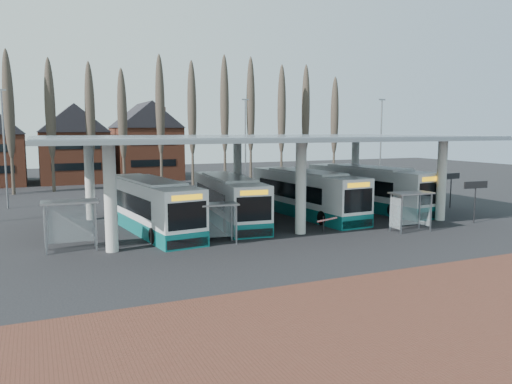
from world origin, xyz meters
name	(u,v)px	position (x,y,z in m)	size (l,w,h in m)	color
ground	(320,241)	(0.00, 0.00, 0.00)	(140.00, 140.00, 0.00)	black
brick_strip	(480,303)	(0.00, -12.00, 0.01)	(70.00, 10.00, 0.03)	#4F2B1F
station_canopy	(265,144)	(0.00, 8.00, 5.68)	(32.00, 16.00, 6.34)	beige
poplar_row	(176,113)	(0.00, 33.00, 8.78)	(45.10, 1.10, 14.50)	#473D33
townhouse_row	(33,136)	(-15.75, 44.00, 5.94)	(36.80, 10.30, 12.25)	brown
lamp_post_a	(4,147)	(-18.00, 22.00, 5.34)	(0.80, 0.16, 10.17)	slate
lamp_post_b	(245,143)	(6.00, 26.00, 5.34)	(0.80, 0.16, 10.17)	slate
lamp_post_c	(381,143)	(20.00, 20.00, 5.34)	(0.80, 0.16, 10.17)	slate
bus_0	(150,206)	(-8.76, 7.54, 1.65)	(4.18, 12.84, 3.50)	silver
bus_1	(228,200)	(-2.80, 8.43, 1.61)	(3.82, 12.46, 3.41)	silver
bus_2	(305,194)	(3.84, 8.60, 1.69)	(3.59, 13.03, 3.58)	silver
bus_3	(367,189)	(10.39, 9.39, 1.73)	(4.47, 13.43, 3.66)	silver
shelter_0	(70,214)	(-14.04, 3.87, 2.05)	(3.11, 1.66, 2.82)	gray
shelter_1	(215,214)	(-6.09, 2.00, 1.78)	(2.76, 1.57, 2.45)	gray
shelter_2	(410,203)	(7.09, 0.28, 1.92)	(2.87, 1.49, 2.64)	gray
info_sign_0	(476,188)	(13.41, 0.60, 2.57)	(2.06, 0.26, 3.06)	black
info_sign_1	(451,179)	(17.31, 6.76, 2.53)	(2.03, 0.33, 3.02)	black
barrier	(326,221)	(1.66, 1.99, 0.82)	(2.00, 0.94, 1.05)	black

